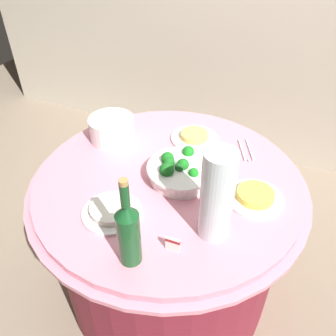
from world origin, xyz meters
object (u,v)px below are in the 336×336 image
object	(u,v)px
decorative_fruit_vase	(216,200)
plate_stack	(112,129)
broccoli_bowl	(180,171)
food_plate_fried_egg	(255,197)
food_plate_noodles	(194,137)
serving_tongs	(246,151)
label_placard_front	(173,244)
food_plate_rice	(112,211)
wine_bottle	(128,232)

from	to	relation	value
decorative_fruit_vase	plate_stack	bearing A→B (deg)	150.13
broccoli_bowl	decorative_fruit_vase	distance (m)	0.33
food_plate_fried_egg	food_plate_noodles	distance (m)	0.46
serving_tongs	label_placard_front	bearing A→B (deg)	-97.12
broccoli_bowl	food_plate_rice	bearing A→B (deg)	-117.79
broccoli_bowl	label_placard_front	size ratio (longest dim) A/B	5.09
plate_stack	decorative_fruit_vase	xyz separation A→B (m)	(0.62, -0.36, 0.10)
wine_bottle	label_placard_front	xyz separation A→B (m)	(0.11, 0.09, -0.10)
broccoli_bowl	decorative_fruit_vase	world-z (taller)	decorative_fruit_vase
plate_stack	food_plate_noodles	bearing A→B (deg)	22.82
decorative_fruit_vase	food_plate_noodles	world-z (taller)	decorative_fruit_vase
decorative_fruit_vase	food_plate_fried_egg	bearing A→B (deg)	66.30
serving_tongs	food_plate_rice	bearing A→B (deg)	-121.07
broccoli_bowl	plate_stack	size ratio (longest dim) A/B	1.33
broccoli_bowl	label_placard_front	xyz separation A→B (m)	(0.12, -0.35, -0.01)
broccoli_bowl	food_plate_fried_egg	distance (m)	0.31
wine_bottle	decorative_fruit_vase	world-z (taller)	decorative_fruit_vase
decorative_fruit_vase	serving_tongs	world-z (taller)	decorative_fruit_vase
decorative_fruit_vase	serving_tongs	bearing A→B (deg)	91.68
wine_bottle	food_plate_rice	size ratio (longest dim) A/B	1.53
food_plate_fried_egg	plate_stack	bearing A→B (deg)	169.09
wine_bottle	serving_tongs	size ratio (longest dim) A/B	2.06
broccoli_bowl	label_placard_front	world-z (taller)	broccoli_bowl
food_plate_fried_egg	decorative_fruit_vase	bearing A→B (deg)	-113.70
wine_bottle	food_plate_noodles	xyz separation A→B (m)	(-0.06, 0.72, -0.11)
broccoli_bowl	food_plate_noodles	size ratio (longest dim) A/B	1.27
wine_bottle	serving_tongs	world-z (taller)	wine_bottle
food_plate_rice	serving_tongs	bearing A→B (deg)	58.93
broccoli_bowl	food_plate_noodles	world-z (taller)	broccoli_bowl
decorative_fruit_vase	food_plate_rice	world-z (taller)	decorative_fruit_vase
food_plate_fried_egg	food_plate_rice	xyz separation A→B (m)	(-0.46, -0.29, 0.00)
broccoli_bowl	food_plate_fried_egg	bearing A→B (deg)	0.09
food_plate_rice	food_plate_fried_egg	bearing A→B (deg)	32.02
wine_bottle	decorative_fruit_vase	xyz separation A→B (m)	(0.20, 0.22, 0.02)
decorative_fruit_vase	wine_bottle	bearing A→B (deg)	-133.26
food_plate_fried_egg	label_placard_front	world-z (taller)	label_placard_front
serving_tongs	food_plate_noodles	bearing A→B (deg)	-178.37
decorative_fruit_vase	label_placard_front	bearing A→B (deg)	-125.98
serving_tongs	label_placard_front	distance (m)	0.65
plate_stack	serving_tongs	size ratio (longest dim) A/B	1.29
food_plate_noodles	plate_stack	bearing A→B (deg)	-157.18
wine_bottle	label_placard_front	bearing A→B (deg)	38.25
wine_bottle	food_plate_rice	distance (m)	0.25
broccoli_bowl	plate_stack	bearing A→B (deg)	161.12
broccoli_bowl	decorative_fruit_vase	bearing A→B (deg)	-45.35
food_plate_fried_egg	food_plate_noodles	world-z (taller)	food_plate_fried_egg
broccoli_bowl	food_plate_rice	size ratio (longest dim) A/B	1.27
decorative_fruit_vase	food_plate_fried_egg	xyz separation A→B (m)	(0.10, 0.22, -0.14)
broccoli_bowl	serving_tongs	size ratio (longest dim) A/B	1.72
label_placard_front	plate_stack	bearing A→B (deg)	137.08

